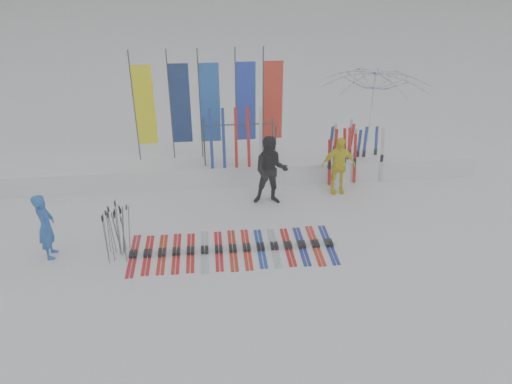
{
  "coord_description": "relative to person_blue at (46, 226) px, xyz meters",
  "views": [
    {
      "loc": [
        -0.86,
        -9.02,
        6.7
      ],
      "look_at": [
        0.2,
        1.6,
        1.0
      ],
      "focal_mm": 35.0,
      "sensor_mm": 36.0,
      "label": 1
    }
  ],
  "objects": [
    {
      "name": "person_black",
      "position": [
        5.31,
        1.98,
        0.17
      ],
      "size": [
        1.0,
        0.82,
        1.91
      ],
      "primitive_type": "imported",
      "rotation": [
        0.0,
        0.0,
        -0.11
      ],
      "color": "black",
      "rests_on": "ground"
    },
    {
      "name": "feather_flags",
      "position": [
        3.79,
        3.9,
        1.46
      ],
      "size": [
        4.23,
        0.11,
        3.2
      ],
      "color": "#383A3F",
      "rests_on": "ground"
    },
    {
      "name": "upright_skis",
      "position": [
        7.86,
        3.29,
        0.0
      ],
      "size": [
        1.67,
        1.14,
        1.69
      ],
      "color": "red",
      "rests_on": "ground"
    },
    {
      "name": "ground",
      "position": [
        4.59,
        -0.85,
        -0.79
      ],
      "size": [
        120.0,
        120.0,
        0.0
      ],
      "primitive_type": "plane",
      "color": "white",
      "rests_on": "ground"
    },
    {
      "name": "ski_rack",
      "position": [
        4.57,
        3.35,
        0.6
      ],
      "size": [
        2.04,
        0.8,
        1.23
      ],
      "color": "#383A3F",
      "rests_on": "ground"
    },
    {
      "name": "person_yellow",
      "position": [
        7.26,
        2.41,
        0.04
      ],
      "size": [
        0.97,
        0.42,
        1.65
      ],
      "primitive_type": "imported",
      "rotation": [
        0.0,
        0.0,
        0.01
      ],
      "color": "yellow",
      "rests_on": "ground"
    },
    {
      "name": "ski_row",
      "position": [
        4.15,
        -0.21,
        -0.75
      ],
      "size": [
        4.75,
        1.7,
        0.07
      ],
      "color": "red",
      "rests_on": "ground"
    },
    {
      "name": "pole_cluster",
      "position": [
        1.54,
        -0.12,
        -0.18
      ],
      "size": [
        0.57,
        0.75,
        1.25
      ],
      "color": "#595B60",
      "rests_on": "ground"
    },
    {
      "name": "snow_bank",
      "position": [
        4.59,
        3.75,
        -0.49
      ],
      "size": [
        14.0,
        1.6,
        0.6
      ],
      "primitive_type": "cube",
      "color": "white",
      "rests_on": "ground"
    },
    {
      "name": "tent_canopy",
      "position": [
        8.82,
        4.51,
        0.71
      ],
      "size": [
        4.22,
        4.25,
        2.99
      ],
      "primitive_type": "imported",
      "rotation": [
        0.0,
        0.0,
        0.35
      ],
      "color": "white",
      "rests_on": "ground"
    },
    {
      "name": "person_blue",
      "position": [
        0.0,
        0.0,
        0.0
      ],
      "size": [
        0.42,
        0.6,
        1.58
      ],
      "primitive_type": "imported",
      "rotation": [
        0.0,
        0.0,
        1.65
      ],
      "color": "#1E55AF",
      "rests_on": "ground"
    }
  ]
}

